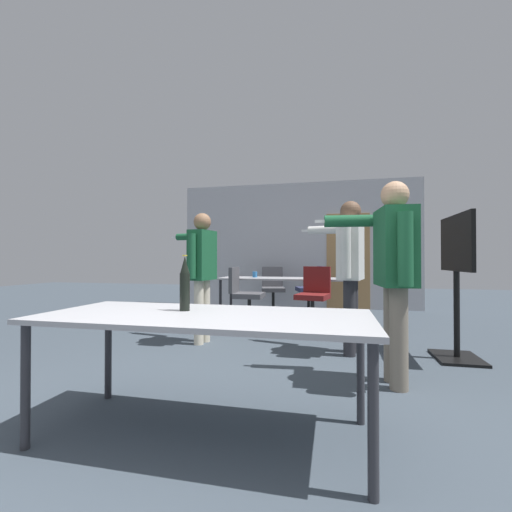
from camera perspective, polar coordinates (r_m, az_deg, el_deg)
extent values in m
plane|color=#3D4751|center=(2.00, -15.25, -32.47)|extent=(24.00, 24.00, 0.00)
cube|color=#BCBCC1|center=(7.70, 6.84, 1.83)|extent=(5.24, 0.10, 2.77)
cube|color=#AD7F4C|center=(7.60, 15.08, -0.82)|extent=(0.90, 0.02, 2.05)
cube|color=#A8A8AD|center=(2.11, -8.49, -9.92)|extent=(1.97, 0.84, 0.03)
cylinder|color=#2D2D33|center=(2.42, -34.03, -17.51)|extent=(0.05, 0.05, 0.70)
cylinder|color=#2D2D33|center=(1.74, 18.96, -24.49)|extent=(0.05, 0.05, 0.70)
cylinder|color=#2D2D33|center=(2.94, -23.41, -14.47)|extent=(0.05, 0.05, 0.70)
cylinder|color=#2D2D33|center=(2.42, 17.03, -17.59)|extent=(0.05, 0.05, 0.70)
cube|color=#A8A8AD|center=(6.17, 4.70, -3.79)|extent=(2.31, 0.76, 0.03)
cylinder|color=#2D2D33|center=(6.14, -5.97, -7.22)|extent=(0.05, 0.05, 0.70)
cylinder|color=#2D2D33|center=(5.82, 15.05, -7.56)|extent=(0.05, 0.05, 0.70)
cylinder|color=#2D2D33|center=(6.75, -4.20, -6.62)|extent=(0.05, 0.05, 0.70)
cylinder|color=#2D2D33|center=(6.46, 14.82, -6.87)|extent=(0.05, 0.05, 0.70)
cube|color=black|center=(4.33, 30.50, -14.43)|extent=(0.44, 0.56, 0.03)
cylinder|color=black|center=(4.24, 30.46, -8.30)|extent=(0.06, 0.06, 0.90)
cube|color=black|center=(4.21, 30.41, 1.89)|extent=(0.04, 0.93, 0.60)
cube|color=black|center=(4.22, 30.70, 1.88)|extent=(0.01, 0.86, 0.53)
cylinder|color=slate|center=(3.08, 22.69, -12.54)|extent=(0.14, 0.14, 0.83)
cylinder|color=slate|center=(3.27, 21.78, -11.85)|extent=(0.14, 0.14, 0.83)
cube|color=#195633|center=(3.11, 22.16, 1.35)|extent=(0.30, 0.49, 0.66)
sphere|color=tan|center=(3.16, 22.13, 9.41)|extent=(0.23, 0.23, 0.23)
cylinder|color=#195633|center=(2.83, 23.64, 1.07)|extent=(0.11, 0.11, 0.57)
cylinder|color=#195633|center=(3.36, 16.19, 5.63)|extent=(0.57, 0.16, 0.11)
cube|color=white|center=(3.33, 10.82, 5.68)|extent=(0.12, 0.05, 0.03)
cylinder|color=#28282D|center=(3.95, 15.30, -9.92)|extent=(0.13, 0.13, 0.83)
cylinder|color=#28282D|center=(4.12, 15.75, -9.52)|extent=(0.13, 0.13, 0.83)
cube|color=silver|center=(3.99, 15.50, 0.89)|extent=(0.33, 0.47, 0.65)
sphere|color=brown|center=(4.02, 15.48, 7.20)|extent=(0.23, 0.23, 0.23)
cylinder|color=silver|center=(3.72, 14.79, 0.73)|extent=(0.10, 0.10, 0.57)
cylinder|color=silver|center=(4.32, 12.39, 4.30)|extent=(0.57, 0.23, 0.10)
cube|color=white|center=(4.40, 8.41, 4.21)|extent=(0.12, 0.06, 0.03)
cylinder|color=beige|center=(4.37, -9.52, -9.24)|extent=(0.12, 0.12, 0.80)
cylinder|color=beige|center=(4.51, -8.42, -8.97)|extent=(0.12, 0.12, 0.80)
cube|color=#195633|center=(4.39, -8.95, 0.14)|extent=(0.28, 0.42, 0.63)
sphere|color=#936B4C|center=(4.42, -8.94, 5.65)|extent=(0.22, 0.22, 0.22)
cylinder|color=#195633|center=(4.19, -10.64, 0.00)|extent=(0.09, 0.09, 0.54)
cylinder|color=#195633|center=(4.75, -10.27, 3.21)|extent=(0.55, 0.18, 0.09)
cube|color=white|center=(4.92, -13.25, 3.08)|extent=(0.12, 0.05, 0.03)
cylinder|color=black|center=(5.71, -1.13, -11.11)|extent=(0.52, 0.52, 0.03)
cylinder|color=black|center=(5.68, -1.13, -8.98)|extent=(0.06, 0.06, 0.40)
cube|color=#4C4C51|center=(5.65, -1.13, -6.57)|extent=(0.46, 0.46, 0.08)
cube|color=#4C4C51|center=(5.69, -3.67, -4.00)|extent=(0.06, 0.44, 0.42)
cylinder|color=black|center=(6.99, 8.77, -9.16)|extent=(0.52, 0.52, 0.03)
cylinder|color=black|center=(6.97, 8.77, -7.43)|extent=(0.06, 0.06, 0.39)
cube|color=navy|center=(6.94, 8.77, -5.49)|extent=(0.57, 0.57, 0.08)
cube|color=navy|center=(6.99, 10.84, -3.40)|extent=(0.19, 0.44, 0.42)
cylinder|color=black|center=(5.45, 9.40, -11.62)|extent=(0.52, 0.52, 0.03)
cylinder|color=black|center=(5.41, 9.39, -9.30)|extent=(0.06, 0.06, 0.42)
cube|color=maroon|center=(5.38, 9.39, -6.69)|extent=(0.55, 0.55, 0.08)
cube|color=maroon|center=(5.61, 10.11, -3.88)|extent=(0.44, 0.15, 0.42)
cylinder|color=black|center=(7.11, 2.88, -9.03)|extent=(0.52, 0.52, 0.03)
cylinder|color=black|center=(7.08, 2.88, -7.41)|extent=(0.06, 0.06, 0.37)
cube|color=#4C4C51|center=(7.06, 2.88, -5.58)|extent=(0.56, 0.56, 0.08)
cube|color=#4C4C51|center=(7.30, 2.73, -3.45)|extent=(0.44, 0.16, 0.42)
cylinder|color=black|center=(2.25, -11.79, -5.87)|extent=(0.06, 0.06, 0.24)
cone|color=black|center=(2.24, -11.78, -1.42)|extent=(0.06, 0.06, 0.11)
cylinder|color=gold|center=(2.24, -11.78, 0.07)|extent=(0.03, 0.03, 0.01)
cylinder|color=#2866A3|center=(6.33, -0.19, -3.09)|extent=(0.09, 0.09, 0.11)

